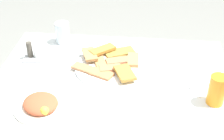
{
  "coord_description": "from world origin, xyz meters",
  "views": [
    {
      "loc": [
        -0.11,
        1.12,
        1.57
      ],
      "look_at": [
        0.01,
        -0.04,
        0.77
      ],
      "focal_mm": 52.79,
      "sensor_mm": 36.0,
      "label": 1
    }
  ],
  "objects_px": {
    "dining_table": "(113,98)",
    "drinking_glass": "(62,33)",
    "salad_plate_greens": "(41,105)",
    "soda_can": "(217,90)",
    "pide_platter": "(111,65)",
    "paper_napkin": "(205,83)",
    "spoon": "(206,85)",
    "condiment_caddy": "(33,54)",
    "fork": "(205,80)"
  },
  "relations": [
    {
      "from": "dining_table",
      "to": "drinking_glass",
      "type": "xyz_separation_m",
      "value": [
        0.28,
        -0.31,
        0.15
      ]
    },
    {
      "from": "salad_plate_greens",
      "to": "soda_can",
      "type": "xyz_separation_m",
      "value": [
        -0.66,
        -0.1,
        0.05
      ]
    },
    {
      "from": "pide_platter",
      "to": "dining_table",
      "type": "bearing_deg",
      "value": 100.42
    },
    {
      "from": "paper_napkin",
      "to": "spoon",
      "type": "height_order",
      "value": "spoon"
    },
    {
      "from": "salad_plate_greens",
      "to": "soda_can",
      "type": "relative_size",
      "value": 1.68
    },
    {
      "from": "dining_table",
      "to": "drinking_glass",
      "type": "height_order",
      "value": "drinking_glass"
    },
    {
      "from": "drinking_glass",
      "to": "condiment_caddy",
      "type": "relative_size",
      "value": 1.07
    },
    {
      "from": "pide_platter",
      "to": "salad_plate_greens",
      "type": "height_order",
      "value": "same"
    },
    {
      "from": "pide_platter",
      "to": "soda_can",
      "type": "distance_m",
      "value": 0.47
    },
    {
      "from": "soda_can",
      "to": "condiment_caddy",
      "type": "relative_size",
      "value": 1.25
    },
    {
      "from": "dining_table",
      "to": "drinking_glass",
      "type": "distance_m",
      "value": 0.44
    },
    {
      "from": "salad_plate_greens",
      "to": "condiment_caddy",
      "type": "relative_size",
      "value": 2.1
    },
    {
      "from": "pide_platter",
      "to": "soda_can",
      "type": "relative_size",
      "value": 2.76
    },
    {
      "from": "drinking_glass",
      "to": "fork",
      "type": "height_order",
      "value": "drinking_glass"
    },
    {
      "from": "salad_plate_greens",
      "to": "dining_table",
      "type": "bearing_deg",
      "value": -141.35
    },
    {
      "from": "spoon",
      "to": "paper_napkin",
      "type": "bearing_deg",
      "value": -104.33
    },
    {
      "from": "pide_platter",
      "to": "drinking_glass",
      "type": "bearing_deg",
      "value": -37.91
    },
    {
      "from": "salad_plate_greens",
      "to": "soda_can",
      "type": "distance_m",
      "value": 0.67
    },
    {
      "from": "spoon",
      "to": "soda_can",
      "type": "bearing_deg",
      "value": 86.03
    },
    {
      "from": "fork",
      "to": "spoon",
      "type": "xyz_separation_m",
      "value": [
        0.0,
        0.04,
        0.0
      ]
    },
    {
      "from": "fork",
      "to": "spoon",
      "type": "height_order",
      "value": "same"
    },
    {
      "from": "dining_table",
      "to": "condiment_caddy",
      "type": "height_order",
      "value": "condiment_caddy"
    },
    {
      "from": "condiment_caddy",
      "to": "fork",
      "type": "bearing_deg",
      "value": 172.85
    },
    {
      "from": "soda_can",
      "to": "condiment_caddy",
      "type": "height_order",
      "value": "soda_can"
    },
    {
      "from": "dining_table",
      "to": "fork",
      "type": "xyz_separation_m",
      "value": [
        -0.39,
        -0.04,
        0.1
      ]
    },
    {
      "from": "dining_table",
      "to": "pide_platter",
      "type": "distance_m",
      "value": 0.15
    },
    {
      "from": "soda_can",
      "to": "condiment_caddy",
      "type": "bearing_deg",
      "value": -16.78
    },
    {
      "from": "condiment_caddy",
      "to": "dining_table",
      "type": "bearing_deg",
      "value": 160.29
    },
    {
      "from": "soda_can",
      "to": "fork",
      "type": "xyz_separation_m",
      "value": [
        0.02,
        -0.14,
        -0.06
      ]
    },
    {
      "from": "drinking_glass",
      "to": "fork",
      "type": "bearing_deg",
      "value": 158.37
    },
    {
      "from": "salad_plate_greens",
      "to": "condiment_caddy",
      "type": "bearing_deg",
      "value": -68.82
    },
    {
      "from": "dining_table",
      "to": "fork",
      "type": "distance_m",
      "value": 0.4
    },
    {
      "from": "drinking_glass",
      "to": "spoon",
      "type": "height_order",
      "value": "drinking_glass"
    },
    {
      "from": "salad_plate_greens",
      "to": "spoon",
      "type": "height_order",
      "value": "salad_plate_greens"
    },
    {
      "from": "salad_plate_greens",
      "to": "condiment_caddy",
      "type": "height_order",
      "value": "condiment_caddy"
    },
    {
      "from": "dining_table",
      "to": "spoon",
      "type": "bearing_deg",
      "value": -179.35
    },
    {
      "from": "pide_platter",
      "to": "paper_napkin",
      "type": "height_order",
      "value": "pide_platter"
    },
    {
      "from": "paper_napkin",
      "to": "fork",
      "type": "relative_size",
      "value": 0.95
    },
    {
      "from": "dining_table",
      "to": "condiment_caddy",
      "type": "xyz_separation_m",
      "value": [
        0.38,
        -0.14,
        0.12
      ]
    },
    {
      "from": "pide_platter",
      "to": "condiment_caddy",
      "type": "bearing_deg",
      "value": -5.71
    },
    {
      "from": "soda_can",
      "to": "paper_napkin",
      "type": "relative_size",
      "value": 0.77
    },
    {
      "from": "dining_table",
      "to": "paper_napkin",
      "type": "bearing_deg",
      "value": -176.69
    },
    {
      "from": "salad_plate_greens",
      "to": "paper_napkin",
      "type": "relative_size",
      "value": 1.3
    },
    {
      "from": "dining_table",
      "to": "spoon",
      "type": "relative_size",
      "value": 5.14
    },
    {
      "from": "pide_platter",
      "to": "spoon",
      "type": "distance_m",
      "value": 0.42
    },
    {
      "from": "fork",
      "to": "drinking_glass",
      "type": "bearing_deg",
      "value": -33.53
    },
    {
      "from": "dining_table",
      "to": "spoon",
      "type": "xyz_separation_m",
      "value": [
        -0.39,
        -0.0,
        0.1
      ]
    },
    {
      "from": "pide_platter",
      "to": "spoon",
      "type": "height_order",
      "value": "pide_platter"
    },
    {
      "from": "condiment_caddy",
      "to": "paper_napkin",
      "type": "bearing_deg",
      "value": 171.53
    },
    {
      "from": "spoon",
      "to": "dining_table",
      "type": "bearing_deg",
      "value": -13.68
    }
  ]
}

